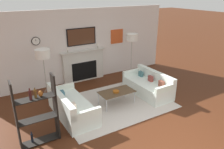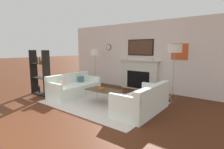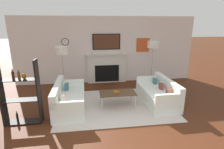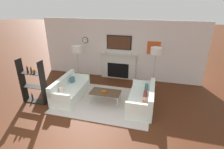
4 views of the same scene
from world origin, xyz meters
TOP-DOWN VIEW (x-y plane):
  - fireplace_wall at (0.00, 4.95)m, footprint 7.43×0.28m
  - area_rug at (0.00, 2.64)m, footprint 3.36×2.49m
  - couch_left at (-1.38, 2.64)m, footprint 0.85×1.87m
  - couch_right at (1.37, 2.64)m, footprint 0.85×1.77m
  - coffee_table at (0.07, 2.57)m, footprint 1.07×0.59m
  - decorative_bowl at (0.02, 2.54)m, footprint 0.19×0.19m
  - floor_lamp_left at (-1.66, 4.06)m, footprint 0.45×0.45m
  - floor_lamp_right at (1.66, 4.06)m, footprint 0.43×0.43m
  - shelf_unit at (-2.41, 1.96)m, footprint 0.89×0.28m

SIDE VIEW (x-z plane):
  - area_rug at x=0.00m, z-range 0.00..0.01m
  - couch_left at x=-1.38m, z-range -0.11..0.65m
  - couch_right at x=1.37m, z-range -0.10..0.66m
  - coffee_table at x=0.07m, z-range 0.19..0.62m
  - decorative_bowl at x=0.02m, z-range 0.43..0.49m
  - shelf_unit at x=-2.41m, z-range -0.03..1.57m
  - fireplace_wall at x=0.00m, z-range -0.13..2.57m
  - floor_lamp_left at x=-1.66m, z-range 0.66..2.32m
  - floor_lamp_right at x=1.66m, z-range 0.74..2.53m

